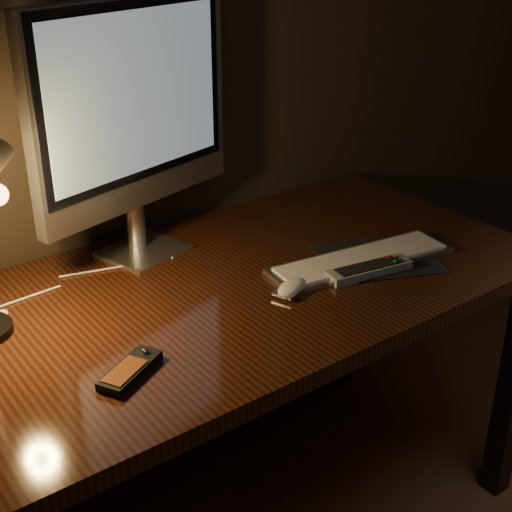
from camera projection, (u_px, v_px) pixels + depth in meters
desk at (192, 327)px, 1.67m from camera, size 1.60×0.75×0.75m
monitor at (134, 111)px, 1.58m from camera, size 0.55×0.21×0.59m
keyboard at (361, 260)px, 1.68m from camera, size 0.48×0.19×0.02m
mousepad at (377, 258)px, 1.71m from camera, size 0.34×0.31×0.00m
mouse at (292, 289)px, 1.55m from camera, size 0.10×0.08×0.02m
media_remote at (130, 370)px, 1.28m from camera, size 0.15×0.11×0.03m
tv_remote at (369, 270)px, 1.63m from camera, size 0.21×0.09×0.03m
cable at (63, 288)px, 1.57m from camera, size 0.55×0.08×0.00m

